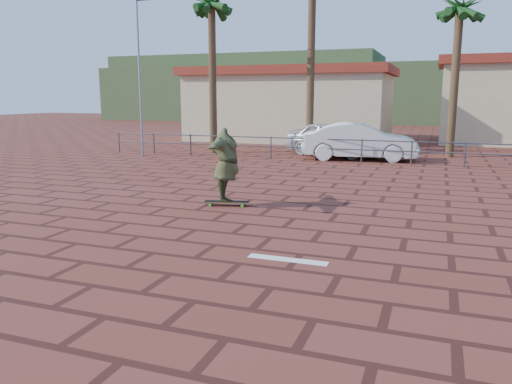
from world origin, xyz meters
TOP-DOWN VIEW (x-y plane):
  - ground at (0.00, 0.00)m, footprint 120.00×120.00m
  - paint_stripe at (0.70, -1.20)m, footprint 1.40×0.22m
  - guardrail at (0.00, 12.00)m, footprint 24.06×0.06m
  - flagpole at (-9.87, 11.00)m, footprint 1.30×0.10m
  - palm_far_left at (-7.50, 13.50)m, footprint 2.40×2.40m
  - palm_center at (3.50, 15.50)m, footprint 2.40×2.40m
  - building_west at (-6.00, 22.00)m, footprint 12.60×7.60m
  - hill_front at (0.00, 50.00)m, footprint 70.00×18.00m
  - hill_back at (-22.00, 56.00)m, footprint 35.00×14.00m
  - longboard at (-1.99, 2.38)m, footprint 1.22×0.55m
  - skateboarder at (-1.99, 2.38)m, footprint 1.03×2.38m
  - car_silver at (-1.61, 14.15)m, footprint 5.06×3.51m
  - car_white at (-0.25, 13.00)m, footprint 5.10×2.38m

SIDE VIEW (x-z plane):
  - ground at x=0.00m, z-range 0.00..0.00m
  - paint_stripe at x=0.70m, z-range 0.00..0.01m
  - longboard at x=-1.99m, z-range 0.04..0.16m
  - guardrail at x=0.00m, z-range 0.18..1.18m
  - car_silver at x=-1.61m, z-range 0.00..1.60m
  - car_white at x=-0.25m, z-range 0.00..1.62m
  - skateboarder at x=-1.99m, z-range 0.12..1.99m
  - building_west at x=-6.00m, z-range 0.03..4.53m
  - hill_front at x=0.00m, z-range 0.00..6.00m
  - hill_back at x=-22.00m, z-range 0.00..8.00m
  - flagpole at x=-9.87m, z-range 0.64..8.64m
  - palm_center at x=3.50m, z-range 2.49..10.24m
  - palm_far_left at x=-7.50m, z-range 2.71..10.96m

